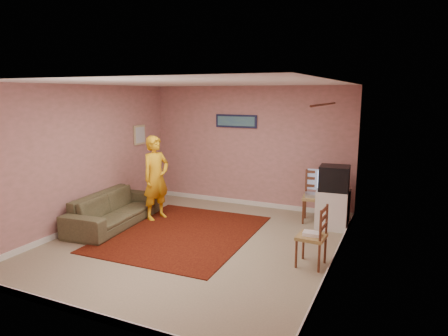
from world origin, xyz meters
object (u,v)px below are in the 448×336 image
at_px(chair_b, 312,229).
at_px(crt_tv, 334,178).
at_px(chair_a, 315,192).
at_px(tv_cabinet, 333,209).
at_px(sofa, 114,209).
at_px(person, 156,178).

bearing_deg(chair_b, crt_tv, -176.50).
bearing_deg(chair_a, crt_tv, -33.84).
relative_size(tv_cabinet, chair_a, 1.32).
distance_m(chair_a, sofa, 3.81).
height_order(tv_cabinet, chair_a, chair_a).
xyz_separation_m(tv_cabinet, sofa, (-3.75, -1.55, -0.05)).
bearing_deg(crt_tv, chair_b, -93.76).
xyz_separation_m(crt_tv, chair_a, (-0.37, 0.19, -0.33)).
distance_m(chair_a, chair_b, 2.03).
xyz_separation_m(chair_a, chair_b, (0.38, -2.00, -0.06)).
bearing_deg(chair_b, tv_cabinet, -176.67).
height_order(chair_b, person, person).
xyz_separation_m(crt_tv, person, (-3.24, -0.89, -0.11)).
bearing_deg(chair_b, sofa, -90.75).
relative_size(chair_a, sofa, 0.26).
relative_size(sofa, person, 1.27).
distance_m(chair_b, sofa, 3.77).
bearing_deg(crt_tv, chair_a, 149.13).
distance_m(tv_cabinet, chair_a, 0.49).
bearing_deg(person, sofa, 159.43).
xyz_separation_m(tv_cabinet, crt_tv, (-0.01, -0.00, 0.58)).
bearing_deg(tv_cabinet, person, -164.67).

